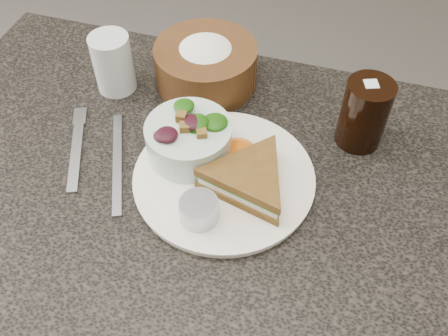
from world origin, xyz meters
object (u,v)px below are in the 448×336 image
dining_table (200,296)px  sandwich (249,179)px  water_glass (113,63)px  cola_glass (365,111)px  salad_bowl (189,135)px  dressing_ramekin (199,210)px  dinner_plate (224,178)px  bread_basket (206,59)px

dining_table → sandwich: bearing=10.2°
water_glass → cola_glass: bearing=-0.9°
dining_table → salad_bowl: 0.43m
dressing_ramekin → water_glass: water_glass is taller
dressing_ramekin → dinner_plate: bearing=82.0°
water_glass → dinner_plate: bearing=-31.8°
dressing_ramekin → cola_glass: (0.20, 0.23, 0.04)m
dressing_ramekin → water_glass: bearing=135.0°
cola_glass → dinner_plate: bearing=-141.5°
bread_basket → cola_glass: 0.29m
water_glass → dining_table: bearing=-41.6°
dinner_plate → dressing_ramekin: bearing=-98.0°
dining_table → dinner_plate: 0.38m
sandwich → dressing_ramekin: sandwich is taller
dining_table → salad_bowl: bearing=110.5°
sandwich → dressing_ramekin: size_ratio=2.88×
dining_table → dressing_ramekin: size_ratio=17.60×
bread_basket → dressing_ramekin: bearing=-73.7°
sandwich → bread_basket: bread_basket is taller
dinner_plate → salad_bowl: size_ratio=2.05×
dinner_plate → salad_bowl: 0.09m
cola_glass → water_glass: size_ratio=1.21×
dinner_plate → sandwich: (0.04, -0.01, 0.03)m
cola_glass → water_glass: (-0.44, 0.01, -0.01)m
dining_table → bread_basket: (-0.05, 0.24, 0.43)m
salad_bowl → cola_glass: bearing=24.9°
water_glass → bread_basket: bearing=21.1°
cola_glass → water_glass: cola_glass is taller
dressing_ramekin → bread_basket: size_ratio=0.31×
bread_basket → water_glass: size_ratio=1.73×
dining_table → bread_basket: bread_basket is taller
dining_table → salad_bowl: (-0.02, 0.06, 0.43)m
salad_bowl → bread_basket: (-0.03, 0.18, 0.00)m
sandwich → dressing_ramekin: 0.09m
water_glass → sandwich: bearing=-29.8°
dinner_plate → salad_bowl: (-0.07, 0.03, 0.05)m
dressing_ramekin → cola_glass: bearing=49.5°
dining_table → water_glass: water_glass is taller
dinner_plate → water_glass: (-0.25, 0.16, 0.05)m
cola_glass → salad_bowl: bearing=-155.1°
salad_bowl → water_glass: bearing=146.1°
dinner_plate → bread_basket: 0.24m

